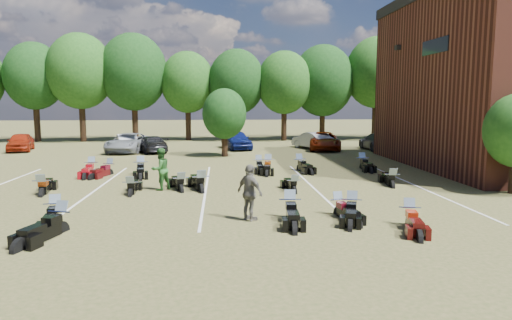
{
  "coord_description": "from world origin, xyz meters",
  "views": [
    {
      "loc": [
        -2.32,
        -17.73,
        4.03
      ],
      "look_at": [
        -0.61,
        4.0,
        1.2
      ],
      "focal_mm": 32.0,
      "sensor_mm": 36.0,
      "label": 1
    }
  ],
  "objects": [
    {
      "name": "car_7",
      "position": [
        10.59,
        18.8,
        0.7
      ],
      "size": [
        1.97,
        4.83,
        1.4
      ],
      "primitive_type": "imported",
      "rotation": [
        0.0,
        0.0,
        3.14
      ],
      "color": "#3B3C40",
      "rests_on": "ground"
    },
    {
      "name": "ground",
      "position": [
        0.0,
        0.0,
        0.0
      ],
      "size": [
        160.0,
        160.0,
        0.0
      ],
      "primitive_type": "plane",
      "color": "brown",
      "rests_on": "ground"
    },
    {
      "name": "motorcycle_17",
      "position": [
        0.41,
        8.1,
        0.0
      ],
      "size": [
        1.11,
        2.54,
        1.37
      ],
      "primitive_type": null,
      "rotation": [
        0.0,
        0.0,
        -0.14
      ],
      "color": "black",
      "rests_on": "ground"
    },
    {
      "name": "motorcycle_14",
      "position": [
        -8.42,
        7.57,
        0.0
      ],
      "size": [
        1.4,
        2.35,
        1.25
      ],
      "primitive_type": null,
      "rotation": [
        0.0,
        0.0,
        -0.33
      ],
      "color": "#3E080A",
      "rests_on": "ground"
    },
    {
      "name": "motorcycle_10",
      "position": [
        -4.08,
        2.49,
        0.0
      ],
      "size": [
        1.3,
        2.37,
        1.26
      ],
      "primitive_type": null,
      "rotation": [
        0.0,
        0.0,
        3.41
      ],
      "color": "black",
      "rests_on": "ground"
    },
    {
      "name": "motorcycle_12",
      "position": [
        0.91,
        1.82,
        0.0
      ],
      "size": [
        0.85,
        2.12,
        1.15
      ],
      "primitive_type": null,
      "rotation": [
        0.0,
        0.0,
        3.24
      ],
      "color": "black",
      "rests_on": "ground"
    },
    {
      "name": "motorcycle_19",
      "position": [
        2.3,
        8.37,
        0.0
      ],
      "size": [
        1.18,
        2.48,
        1.33
      ],
      "primitive_type": null,
      "rotation": [
        0.0,
        0.0,
        0.18
      ],
      "color": "black",
      "rests_on": "ground"
    },
    {
      "name": "motorcycle_3",
      "position": [
        0.06,
        -2.49,
        0.0
      ],
      "size": [
        0.96,
        2.49,
        1.36
      ],
      "primitive_type": null,
      "rotation": [
        0.0,
        0.0,
        -0.08
      ],
      "color": "black",
      "rests_on": "ground"
    },
    {
      "name": "tree_line",
      "position": [
        -1.0,
        29.0,
        6.31
      ],
      "size": [
        56.0,
        6.0,
        9.79
      ],
      "color": "black",
      "rests_on": "ground"
    },
    {
      "name": "car_3",
      "position": [
        -7.77,
        18.54,
        0.65
      ],
      "size": [
        3.42,
        4.82,
        1.3
      ],
      "primitive_type": "imported",
      "rotation": [
        0.0,
        0.0,
        3.54
      ],
      "color": "black",
      "rests_on": "ground"
    },
    {
      "name": "motorcycle_9",
      "position": [
        -6.16,
        1.75,
        0.0
      ],
      "size": [
        0.76,
        2.18,
        1.2
      ],
      "primitive_type": null,
      "rotation": [
        0.0,
        0.0,
        3.18
      ],
      "color": "black",
      "rests_on": "ground"
    },
    {
      "name": "motorcycle_15",
      "position": [
        -9.44,
        7.83,
        0.0
      ],
      "size": [
        0.93,
        2.46,
        1.34
      ],
      "primitive_type": null,
      "rotation": [
        0.0,
        0.0,
        0.07
      ],
      "color": "maroon",
      "rests_on": "ground"
    },
    {
      "name": "motorcycle_8",
      "position": [
        -9.93,
        2.02,
        0.0
      ],
      "size": [
        1.14,
        2.5,
        1.34
      ],
      "primitive_type": null,
      "rotation": [
        0.0,
        0.0,
        3.3
      ],
      "color": "black",
      "rests_on": "ground"
    },
    {
      "name": "person_green",
      "position": [
        -5.03,
        2.97,
        0.96
      ],
      "size": [
        1.18,
        1.16,
        1.91
      ],
      "primitive_type": "imported",
      "rotation": [
        0.0,
        0.0,
        3.87
      ],
      "color": "#275F23",
      "rests_on": "ground"
    },
    {
      "name": "motorcycle_4",
      "position": [
        2.24,
        -2.48,
        0.0
      ],
      "size": [
        1.37,
        2.37,
        1.26
      ],
      "primitive_type": null,
      "rotation": [
        0.0,
        0.0,
        -0.31
      ],
      "color": "black",
      "rests_on": "ground"
    },
    {
      "name": "motorcycle_18",
      "position": [
        -0.09,
        8.54,
        0.0
      ],
      "size": [
        0.74,
        2.24,
        1.24
      ],
      "primitive_type": null,
      "rotation": [
        0.0,
        0.0,
        -0.01
      ],
      "color": "black",
      "rests_on": "ground"
    },
    {
      "name": "person_grey",
      "position": [
        -1.34,
        -2.65,
        0.96
      ],
      "size": [
        1.08,
        1.17,
        1.92
      ],
      "primitive_type": "imported",
      "rotation": [
        0.0,
        0.0,
        2.27
      ],
      "color": "#5D594F",
      "rests_on": "ground"
    },
    {
      "name": "motorcycle_2",
      "position": [
        -7.85,
        -2.36,
        0.0
      ],
      "size": [
        1.16,
        2.4,
        1.28
      ],
      "primitive_type": null,
      "rotation": [
        0.0,
        0.0,
        0.19
      ],
      "color": "black",
      "rests_on": "ground"
    },
    {
      "name": "motorcycle_11",
      "position": [
        -3.19,
        2.35,
        0.0
      ],
      "size": [
        1.37,
        2.64,
        1.4
      ],
      "primitive_type": null,
      "rotation": [
        0.0,
        0.0,
        3.38
      ],
      "color": "black",
      "rests_on": "ground"
    },
    {
      "name": "motorcycle_20",
      "position": [
        6.16,
        8.73,
        0.0
      ],
      "size": [
        0.84,
        2.4,
        1.32
      ],
      "primitive_type": null,
      "rotation": [
        0.0,
        0.0,
        -0.03
      ],
      "color": "black",
      "rests_on": "ground"
    },
    {
      "name": "car_0",
      "position": [
        -18.43,
        20.36,
        0.73
      ],
      "size": [
        2.75,
        4.59,
        1.46
      ],
      "primitive_type": "imported",
      "rotation": [
        0.0,
        0.0,
        0.25
      ],
      "color": "maroon",
      "rests_on": "ground"
    },
    {
      "name": "parking_lines",
      "position": [
        -3.0,
        3.0,
        0.01
      ],
      "size": [
        20.1,
        14.0,
        0.01
      ],
      "color": "silver",
      "rests_on": "ground"
    },
    {
      "name": "car_5",
      "position": [
        5.45,
        20.33,
        0.71
      ],
      "size": [
        3.04,
        4.57,
        1.42
      ],
      "primitive_type": "imported",
      "rotation": [
        0.0,
        0.0,
        3.53
      ],
      "color": "#9E9D99",
      "rests_on": "ground"
    },
    {
      "name": "motorcycle_16",
      "position": [
        -6.7,
        7.51,
        0.0
      ],
      "size": [
        1.19,
        2.62,
        1.41
      ],
      "primitive_type": null,
      "rotation": [
        0.0,
        0.0,
        0.16
      ],
      "color": "black",
      "rests_on": "ground"
    },
    {
      "name": "car_6",
      "position": [
        6.22,
        19.25,
        0.73
      ],
      "size": [
        3.21,
        5.6,
        1.47
      ],
      "primitive_type": "imported",
      "rotation": [
        0.0,
        0.0,
        -0.15
      ],
      "color": "#5F1805",
      "rests_on": "ground"
    },
    {
      "name": "motorcycle_1",
      "position": [
        -7.25,
        -3.67,
        0.0
      ],
      "size": [
        1.46,
        2.56,
        1.36
      ],
      "primitive_type": null,
      "rotation": [
        0.0,
        0.0,
        -0.3
      ],
      "color": "black",
      "rests_on": "ground"
    },
    {
      "name": "car_2",
      "position": [
        -9.57,
        18.88,
        0.75
      ],
      "size": [
        3.21,
        5.68,
        1.5
      ],
      "primitive_type": "imported",
      "rotation": [
        0.0,
        0.0,
        -0.14
      ],
      "color": "gray",
      "rests_on": "ground"
    },
    {
      "name": "motorcycle_13",
      "position": [
        5.7,
        2.74,
        0.0
      ],
      "size": [
        1.03,
        2.35,
        1.27
      ],
      "primitive_type": null,
      "rotation": [
        0.0,
        0.0,
        3.0
      ],
      "color": "black",
      "rests_on": "ground"
    },
    {
      "name": "motorcycle_6",
      "position": [
        3.78,
        -3.75,
        0.0
      ],
      "size": [
        1.19,
        2.34,
        1.25
      ],
      "primitive_type": null,
      "rotation": [
        0.0,
        0.0,
        -0.23
      ],
      "color": "#3C0A08",
      "rests_on": "ground"
    },
    {
      "name": "car_1",
      "position": [
        -10.02,
        20.2,
        0.68
      ],
      "size": [
        2.64,
        4.38,
        1.36
      ],
      "primitive_type": "imported",
      "rotation": [
        0.0,
        0.0,
        3.45
      ],
      "color": "silver",
      "rests_on": "ground"
    },
    {
      "name": "motorcycle_5",
      "position": [
        1.84,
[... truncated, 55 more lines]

